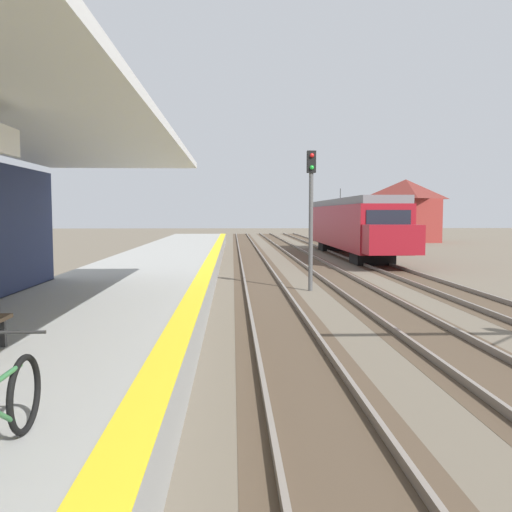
{
  "coord_description": "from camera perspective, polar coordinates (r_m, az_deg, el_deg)",
  "views": [
    {
      "loc": [
        0.68,
        1.76,
        2.89
      ],
      "look_at": [
        1.12,
        11.85,
        2.1
      ],
      "focal_mm": 38.14,
      "sensor_mm": 36.0,
      "label": 1
    }
  ],
  "objects": [
    {
      "name": "distant_trackside_house",
      "position": [
        58.04,
        15.39,
        4.74
      ],
      "size": [
        6.6,
        5.28,
        6.4
      ],
      "color": "maroon",
      "rests_on": "ground"
    },
    {
      "name": "station_platform",
      "position": [
        14.8,
        -14.91,
        -5.18
      ],
      "size": [
        5.0,
        80.0,
        0.91
      ],
      "color": "#999993",
      "rests_on": "ground"
    },
    {
      "name": "approaching_train",
      "position": [
        37.18,
        10.01,
        3.29
      ],
      "size": [
        2.93,
        19.6,
        4.76
      ],
      "color": "maroon",
      "rests_on": "ground"
    },
    {
      "name": "track_pair_middle",
      "position": [
        19.03,
        11.63,
        -4.22
      ],
      "size": [
        2.34,
        120.0,
        0.16
      ],
      "color": "#4C3D2D",
      "rests_on": "ground"
    },
    {
      "name": "rail_signal_post",
      "position": [
        20.34,
        5.79,
        5.29
      ],
      "size": [
        0.32,
        0.34,
        5.2
      ],
      "color": "#4C4C4C",
      "rests_on": "ground"
    },
    {
      "name": "track_pair_nearest_platform",
      "position": [
        18.5,
        1.34,
        -4.37
      ],
      "size": [
        2.34,
        120.0,
        0.16
      ],
      "color": "#4C3D2D",
      "rests_on": "ground"
    },
    {
      "name": "track_pair_far_side",
      "position": [
        20.13,
        21.09,
        -3.96
      ],
      "size": [
        2.34,
        120.0,
        0.16
      ],
      "color": "#4C3D2D",
      "rests_on": "ground"
    }
  ]
}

